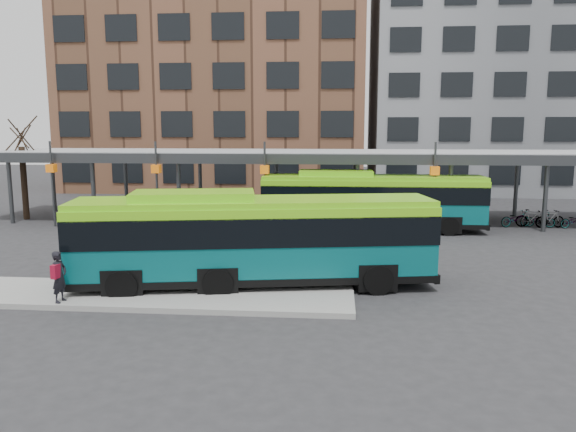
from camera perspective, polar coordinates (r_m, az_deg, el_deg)
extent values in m
plane|color=#28282B|center=(21.08, 2.41, -6.29)|extent=(120.00, 120.00, 0.00)
cube|color=gray|center=(19.26, -14.76, -7.81)|extent=(14.00, 3.00, 0.18)
cube|color=#999B9E|center=(33.36, 3.50, 6.32)|extent=(40.00, 6.00, 0.35)
cube|color=#383A3D|center=(30.38, 3.34, 5.77)|extent=(40.00, 0.15, 0.55)
cylinder|color=#383A3D|center=(36.34, -26.37, 2.29)|extent=(0.24, 0.24, 3.80)
cylinder|color=#383A3D|center=(40.66, -22.73, 3.15)|extent=(0.24, 0.24, 3.80)
cylinder|color=#383A3D|center=(34.01, -19.15, 2.34)|extent=(0.24, 0.24, 3.80)
cylinder|color=#383A3D|center=(38.59, -16.14, 3.22)|extent=(0.24, 0.24, 3.80)
cylinder|color=#383A3D|center=(32.29, -11.02, 2.34)|extent=(0.24, 0.24, 3.80)
cylinder|color=#383A3D|center=(37.09, -8.90, 3.24)|extent=(0.24, 0.24, 3.80)
cylinder|color=#383A3D|center=(31.28, -2.18, 2.29)|extent=(0.24, 0.24, 3.80)
cylinder|color=#383A3D|center=(36.21, -1.18, 3.21)|extent=(0.24, 0.24, 3.80)
cylinder|color=#383A3D|center=(31.05, 7.02, 2.18)|extent=(0.24, 0.24, 3.80)
cylinder|color=#383A3D|center=(36.02, 6.76, 3.12)|extent=(0.24, 0.24, 3.80)
cylinder|color=#383A3D|center=(31.63, 16.12, 2.01)|extent=(0.24, 0.24, 3.80)
cylinder|color=#383A3D|center=(36.51, 14.64, 2.97)|extent=(0.24, 0.24, 3.80)
cylinder|color=#383A3D|center=(32.96, 24.68, 1.81)|extent=(0.24, 0.24, 3.80)
cylinder|color=#383A3D|center=(37.67, 22.16, 2.77)|extent=(0.24, 0.24, 3.80)
cylinder|color=#383A3D|center=(34.12, -22.81, 2.99)|extent=(0.12, 0.12, 4.80)
cube|color=#D4610C|center=(34.04, -22.91, 4.50)|extent=(0.45, 0.45, 0.45)
cylinder|color=#383A3D|center=(31.77, -13.18, 3.07)|extent=(0.12, 0.12, 4.80)
cube|color=#D4610C|center=(31.69, -13.24, 4.69)|extent=(0.45, 0.45, 0.45)
cylinder|color=#383A3D|center=(30.43, -2.37, 3.05)|extent=(0.12, 0.12, 4.80)
cube|color=#D4610C|center=(30.35, -2.38, 4.74)|extent=(0.45, 0.45, 0.45)
cylinder|color=#383A3D|center=(30.61, 14.60, 2.80)|extent=(0.12, 0.12, 4.80)
cube|color=#D4610C|center=(30.53, 14.67, 4.47)|extent=(0.45, 0.45, 0.45)
cylinder|color=black|center=(37.59, -25.22, 3.03)|extent=(0.36, 0.36, 4.40)
cylinder|color=black|center=(37.40, -25.36, 6.99)|extent=(0.08, 1.63, 1.59)
cylinder|color=black|center=(37.53, -25.42, 6.99)|extent=(1.63, 0.13, 1.59)
cylinder|color=black|center=(37.49, -25.63, 6.98)|extent=(0.15, 1.63, 1.59)
cylinder|color=black|center=(37.36, -25.57, 6.98)|extent=(1.63, 0.10, 1.59)
cube|color=brown|center=(53.72, -6.94, 14.77)|extent=(26.00, 14.00, 22.00)
cube|color=slate|center=(54.63, 21.64, 13.06)|extent=(24.00, 14.00, 20.00)
cube|color=#08575B|center=(19.54, -3.46, -2.59)|extent=(12.56, 4.66, 2.56)
cube|color=black|center=(19.44, -3.47, -1.11)|extent=(12.62, 4.73, 0.97)
cube|color=#78D616|center=(19.31, -3.50, 1.44)|extent=(12.54, 4.56, 0.21)
cube|color=#78D616|center=(19.34, -9.59, 1.95)|extent=(4.36, 2.53, 0.36)
cube|color=black|center=(19.80, -3.43, -5.87)|extent=(12.63, 4.74, 0.25)
cylinder|color=black|center=(19.14, 9.12, -6.40)|extent=(1.06, 0.48, 1.03)
cylinder|color=black|center=(21.50, 7.50, -4.65)|extent=(1.06, 0.48, 1.03)
cylinder|color=black|center=(18.60, -7.14, -6.82)|extent=(1.06, 0.48, 1.03)
cylinder|color=black|center=(21.02, -6.89, -4.96)|extent=(1.06, 0.48, 1.03)
cylinder|color=black|center=(18.97, -16.52, -6.81)|extent=(1.06, 0.48, 1.03)
cylinder|color=black|center=(21.35, -15.20, -4.99)|extent=(1.06, 0.48, 1.03)
cube|color=#08575B|center=(30.67, 8.53, 1.43)|extent=(11.78, 2.54, 2.45)
cube|color=black|center=(30.61, 8.55, 2.34)|extent=(11.83, 2.60, 0.93)
cube|color=#78D616|center=(30.52, 8.59, 3.90)|extent=(11.78, 2.44, 0.20)
cube|color=#78D616|center=(30.43, 4.90, 4.32)|extent=(3.93, 1.79, 0.34)
cube|color=black|center=(30.83, 8.48, -0.61)|extent=(11.84, 2.60, 0.24)
cylinder|color=black|center=(30.18, 16.08, -1.01)|extent=(0.98, 0.30, 0.98)
cylinder|color=black|center=(32.50, 15.25, -0.28)|extent=(0.98, 0.30, 0.98)
cylinder|color=black|center=(29.59, 6.36, -0.91)|extent=(0.98, 0.30, 0.98)
cylinder|color=black|center=(31.95, 6.24, -0.17)|extent=(0.98, 0.30, 0.98)
cylinder|color=black|center=(29.64, 0.68, -0.84)|extent=(0.98, 0.30, 0.98)
cylinder|color=black|center=(32.00, 0.97, -0.10)|extent=(0.98, 0.30, 0.98)
imported|color=black|center=(18.85, -22.21, -5.73)|extent=(0.45, 0.63, 1.61)
cube|color=maroon|center=(18.65, -22.55, -5.22)|extent=(0.21, 0.32, 0.43)
imported|color=slate|center=(34.06, 22.13, -0.27)|extent=(1.85, 1.00, 0.92)
imported|color=slate|center=(34.25, 23.50, -0.23)|extent=(1.74, 0.91, 1.01)
imported|color=slate|center=(34.52, 24.20, -0.34)|extent=(1.71, 0.94, 0.85)
imported|color=slate|center=(34.46, 25.07, -0.26)|extent=(1.78, 0.85, 1.03)
imported|color=slate|center=(34.95, 27.07, -0.42)|extent=(1.71, 0.89, 0.86)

